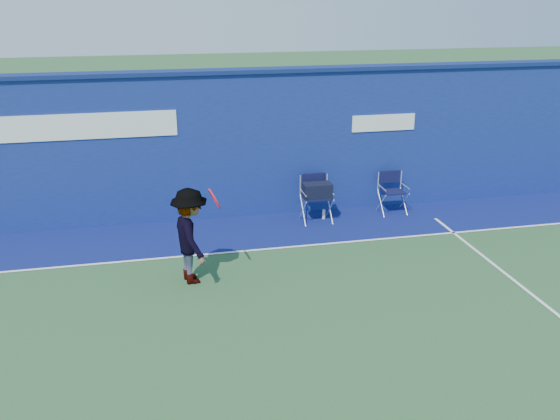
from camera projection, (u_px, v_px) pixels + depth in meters
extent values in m
plane|color=#2C532C|center=(260.00, 349.00, 7.99)|extent=(80.00, 80.00, 0.00)
cube|color=navy|center=(215.00, 147.00, 12.24)|extent=(24.00, 0.40, 3.00)
cube|color=navy|center=(212.00, 72.00, 11.70)|extent=(24.00, 0.50, 0.08)
cube|color=white|center=(57.00, 128.00, 11.25)|extent=(4.50, 0.02, 0.50)
cube|color=white|center=(384.00, 123.00, 12.61)|extent=(1.40, 0.02, 0.35)
cube|color=#0D1756|center=(223.00, 234.00, 11.75)|extent=(24.00, 1.80, 0.01)
cube|color=white|center=(229.00, 252.00, 10.92)|extent=(24.00, 0.06, 0.01)
cube|color=#0E1036|center=(317.00, 197.00, 12.25)|extent=(0.51, 0.43, 0.03)
cube|color=silver|center=(314.00, 184.00, 12.41)|extent=(0.58, 0.03, 0.42)
cube|color=#0E1036|center=(314.00, 180.00, 12.38)|extent=(0.51, 0.03, 0.29)
cube|color=black|center=(317.00, 191.00, 12.17)|extent=(0.58, 0.34, 0.32)
cube|color=#0E1036|center=(314.00, 178.00, 12.36)|extent=(0.42, 0.06, 0.23)
cube|color=#0E1036|center=(393.00, 192.00, 12.74)|extent=(0.47, 0.39, 0.03)
cube|color=silver|center=(390.00, 180.00, 12.88)|extent=(0.53, 0.02, 0.38)
cube|color=#0E1036|center=(390.00, 177.00, 12.85)|extent=(0.47, 0.03, 0.27)
cylinder|color=silver|center=(324.00, 214.00, 12.51)|extent=(0.07, 0.07, 0.22)
imported|color=#EA4738|center=(191.00, 236.00, 9.61)|extent=(0.80, 1.14, 1.61)
torus|color=red|center=(214.00, 199.00, 9.35)|extent=(0.23, 0.39, 0.35)
cylinder|color=gray|center=(214.00, 199.00, 9.35)|extent=(0.18, 0.33, 0.28)
cylinder|color=black|center=(195.00, 208.00, 9.38)|extent=(0.32, 0.08, 0.18)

